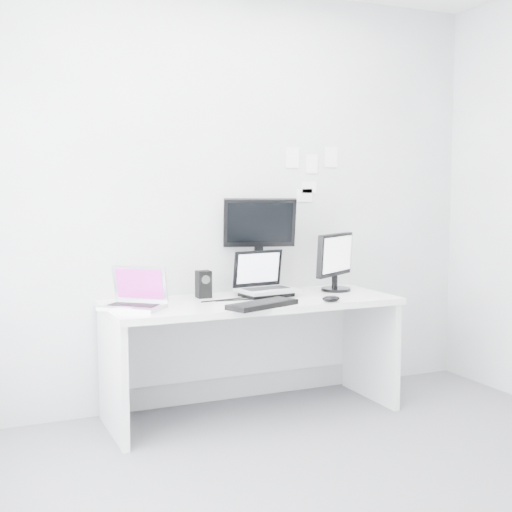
# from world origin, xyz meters

# --- Properties ---
(ground) EXTENTS (3.60, 3.60, 0.00)m
(ground) POSITION_xyz_m (0.00, 0.00, 0.00)
(ground) COLOR #57575C
(ground) RESTS_ON ground
(back_wall) EXTENTS (3.60, 0.00, 3.60)m
(back_wall) POSITION_xyz_m (0.00, 1.60, 1.35)
(back_wall) COLOR silver
(back_wall) RESTS_ON ground
(desk) EXTENTS (1.80, 0.70, 0.73)m
(desk) POSITION_xyz_m (0.00, 1.25, 0.36)
(desk) COLOR white
(desk) RESTS_ON ground
(macbook) EXTENTS (0.42, 0.41, 0.25)m
(macbook) POSITION_xyz_m (-0.76, 1.20, 0.86)
(macbook) COLOR silver
(macbook) RESTS_ON desk
(speaker) EXTENTS (0.09, 0.09, 0.17)m
(speaker) POSITION_xyz_m (-0.25, 1.43, 0.82)
(speaker) COLOR black
(speaker) RESTS_ON desk
(dell_laptop) EXTENTS (0.39, 0.32, 0.30)m
(dell_laptop) POSITION_xyz_m (0.14, 1.31, 0.88)
(dell_laptop) COLOR #A2A5A9
(dell_laptop) RESTS_ON desk
(rear_monitor) EXTENTS (0.50, 0.30, 0.64)m
(rear_monitor) POSITION_xyz_m (0.15, 1.48, 1.05)
(rear_monitor) COLOR black
(rear_monitor) RESTS_ON desk
(samsung_monitor) EXTENTS (0.47, 0.40, 0.40)m
(samsung_monitor) POSITION_xyz_m (0.65, 1.35, 0.93)
(samsung_monitor) COLOR black
(samsung_monitor) RESTS_ON desk
(keyboard) EXTENTS (0.47, 0.31, 0.03)m
(keyboard) POSITION_xyz_m (-0.05, 0.97, 0.74)
(keyboard) COLOR black
(keyboard) RESTS_ON desk
(mouse) EXTENTS (0.12, 0.07, 0.04)m
(mouse) POSITION_xyz_m (0.40, 0.97, 0.75)
(mouse) COLOR black
(mouse) RESTS_ON desk
(wall_note_0) EXTENTS (0.10, 0.00, 0.14)m
(wall_note_0) POSITION_xyz_m (0.45, 1.59, 1.62)
(wall_note_0) COLOR white
(wall_note_0) RESTS_ON back_wall
(wall_note_1) EXTENTS (0.09, 0.00, 0.13)m
(wall_note_1) POSITION_xyz_m (0.60, 1.59, 1.58)
(wall_note_1) COLOR white
(wall_note_1) RESTS_ON back_wall
(wall_note_2) EXTENTS (0.10, 0.00, 0.14)m
(wall_note_2) POSITION_xyz_m (0.75, 1.59, 1.63)
(wall_note_2) COLOR white
(wall_note_2) RESTS_ON back_wall
(wall_note_3) EXTENTS (0.11, 0.00, 0.08)m
(wall_note_3) POSITION_xyz_m (0.58, 1.59, 1.42)
(wall_note_3) COLOR white
(wall_note_3) RESTS_ON back_wall
(wall_note_4) EXTENTS (0.12, 0.00, 0.09)m
(wall_note_4) POSITION_xyz_m (0.54, 1.59, 1.37)
(wall_note_4) COLOR white
(wall_note_4) RESTS_ON back_wall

